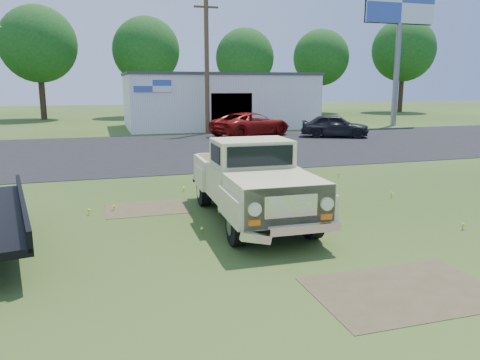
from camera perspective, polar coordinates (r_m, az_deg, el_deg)
The scene contains 15 objects.
ground at distance 10.14m, azimuth 2.18°, elevation -7.58°, with size 140.00×140.00×0.00m, color #2A4415.
asphalt_lot at distance 24.47m, azimuth -9.39°, elevation 3.65°, with size 90.00×14.00×0.02m, color black.
dirt_patch_a at distance 8.32m, azimuth 19.36°, elevation -12.70°, with size 3.00×2.00×0.01m, color brown.
dirt_patch_b at distance 13.03m, azimuth -11.31°, elevation -3.43°, with size 2.20×1.60×0.01m, color brown.
commercial_building at distance 37.20m, azimuth -2.71°, elevation 9.73°, with size 14.20×8.20×4.15m.
billboard at distance 40.71m, azimuth 18.91°, elevation 18.39°, with size 6.10×0.45×11.05m.
utility_pole_mid at distance 31.88m, azimuth -4.07°, elevation 13.89°, with size 1.60×0.30×9.00m.
treeline_c at distance 48.91m, azimuth -23.40°, elevation 14.94°, with size 7.04×7.04×10.47m.
treeline_d at distance 49.91m, azimuth -11.36°, elevation 15.19°, with size 6.72×6.72×10.00m.
treeline_e at distance 50.44m, azimuth 0.60°, elevation 14.65°, with size 6.08×6.08×9.04m.
treeline_f at distance 56.53m, azimuth 9.84°, elevation 14.48°, with size 6.40×6.40×9.52m.
treeline_g at distance 60.46m, azimuth 19.33°, elevation 14.72°, with size 7.36×7.36×10.95m.
vintage_pickup_truck at distance 11.49m, azimuth 1.42°, elevation -0.00°, with size 2.18×5.60×2.03m, color beige, non-canonical shape.
red_pickup at distance 30.48m, azimuth 1.38°, elevation 6.79°, with size 2.51×5.45×1.51m, color maroon.
dark_sedan at distance 30.44m, azimuth 11.48°, elevation 6.48°, with size 1.70×4.23×1.44m, color black.
Camera 1 is at (-3.15, -9.04, 3.34)m, focal length 35.00 mm.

